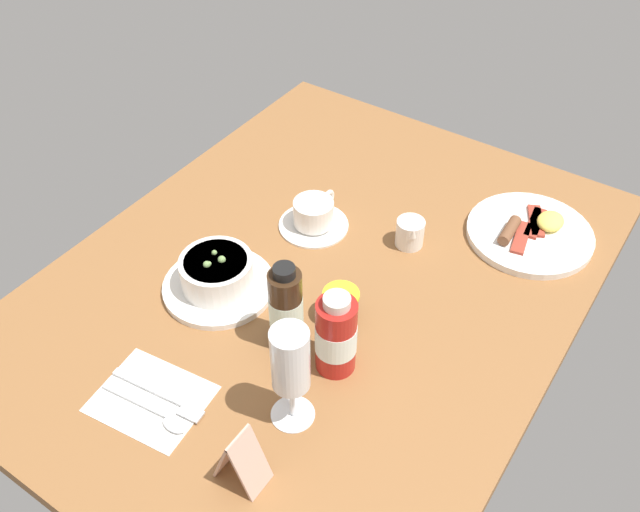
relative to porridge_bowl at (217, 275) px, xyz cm
name	(u,v)px	position (x,y,z in cm)	size (l,w,h in cm)	color
ground_plane	(319,283)	(-12.04, 12.71, -4.73)	(110.00, 84.00, 3.00)	brown
porridge_bowl	(217,275)	(0.00, 0.00, 0.00)	(19.34, 19.34, 7.55)	white
cutlery_setting	(153,400)	(23.38, 6.92, -2.97)	(15.03, 17.63, 0.90)	white
coffee_cup	(314,215)	(-23.02, 4.14, -0.68)	(13.32, 13.32, 5.72)	white
creamer_jug	(410,233)	(-28.57, 21.67, -0.48)	(5.97, 5.45, 5.91)	white
wine_glass	(290,364)	(13.72, 25.55, 8.69)	(6.51, 6.51, 18.16)	white
jam_jar	(341,305)	(-6.20, 20.99, -0.32)	(6.04, 6.04, 5.76)	#492917
sauce_bottle_brown	(286,309)	(2.75, 16.61, 4.30)	(5.36, 5.36, 16.31)	#382314
sauce_bottle_red	(336,335)	(2.51, 25.67, 3.69)	(6.36, 6.36, 15.04)	#B21E19
breakfast_plate	(530,232)	(-43.21, 39.43, -2.29)	(23.41, 23.41, 3.70)	white
menu_card	(241,457)	(25.44, 25.65, 1.52)	(4.69, 6.89, 9.63)	tan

